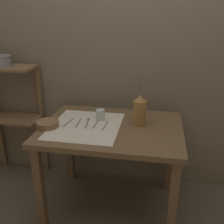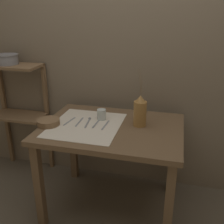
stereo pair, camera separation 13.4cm
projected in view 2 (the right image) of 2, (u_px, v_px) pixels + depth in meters
ground_plane at (112, 206)px, 2.32m from camera, size 12.00×12.00×0.00m
stone_wall_back at (126, 60)px, 2.35m from camera, size 7.00×0.06×2.40m
wooden_table at (112, 139)px, 2.08m from camera, size 1.09×0.81×0.77m
wooden_shelf_unit at (19, 99)px, 2.60m from camera, size 0.53×0.28×1.15m
linen_cloth at (86, 125)px, 2.07m from camera, size 0.53×0.60×0.00m
pitcher_with_flowers at (140, 112)px, 2.02m from camera, size 0.10×0.10×0.46m
wooden_bowl at (49, 122)px, 2.06m from camera, size 0.18×0.18×0.05m
glass_tumbler_near at (102, 114)px, 2.15m from camera, size 0.07×0.07×0.09m
knife_center at (69, 121)px, 2.12m from camera, size 0.04×0.18×0.00m
fork_outer at (79, 122)px, 2.11m from camera, size 0.02×0.18×0.00m
spoon_outer at (89, 120)px, 2.14m from camera, size 0.04×0.19×0.02m
spoon_inner at (99, 121)px, 2.13m from camera, size 0.02×0.19×0.02m
fork_inner at (105, 125)px, 2.05m from camera, size 0.02×0.18×0.00m
metal_pot_large at (7, 59)px, 2.43m from camera, size 0.21×0.21×0.09m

